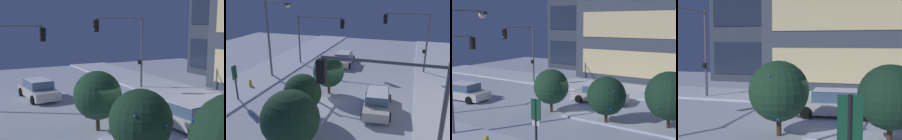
% 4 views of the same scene
% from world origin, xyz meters
% --- Properties ---
extents(ground, '(52.00, 52.00, 0.00)m').
position_xyz_m(ground, '(0.00, 0.00, 0.00)').
color(ground, silver).
extents(curb_strip_far, '(52.00, 5.20, 0.14)m').
position_xyz_m(curb_strip_far, '(0.00, 8.95, 0.07)').
color(curb_strip_far, silver).
rests_on(curb_strip_far, ground).
extents(median_strip, '(9.00, 1.80, 0.14)m').
position_xyz_m(median_strip, '(4.97, -0.40, 0.07)').
color(median_strip, silver).
rests_on(median_strip, ground).
extents(office_tower_secondary, '(10.27, 8.70, 19.60)m').
position_xyz_m(office_tower_secondary, '(-8.94, 21.21, 9.80)').
color(office_tower_secondary, '#384251').
rests_on(office_tower_secondary, ground).
extents(car_near, '(4.92, 2.45, 1.49)m').
position_xyz_m(car_near, '(-9.40, -1.99, 0.71)').
color(car_near, silver).
rests_on(car_near, ground).
extents(car_far, '(4.86, 2.38, 1.49)m').
position_xyz_m(car_far, '(1.07, 3.69, 0.71)').
color(car_far, silver).
rests_on(car_far, ground).
extents(traffic_light_corner_far_left, '(0.32, 4.77, 6.42)m').
position_xyz_m(traffic_light_corner_far_left, '(-8.89, 5.38, 4.41)').
color(traffic_light_corner_far_left, '#565960').
rests_on(traffic_light_corner_far_left, ground).
extents(street_lamp_arched, '(0.58, 2.78, 7.59)m').
position_xyz_m(street_lamp_arched, '(-2.92, -7.13, 4.95)').
color(street_lamp_arched, '#565960').
rests_on(street_lamp_arched, ground).
extents(parking_info_sign, '(0.55, 0.12, 2.97)m').
position_xyz_m(parking_info_sign, '(2.94, -7.28, 1.90)').
color(parking_info_sign, black).
rests_on(parking_info_sign, ground).
extents(decorated_tree_median, '(2.61, 2.59, 3.24)m').
position_xyz_m(decorated_tree_median, '(3.88, -0.99, 1.94)').
color(decorated_tree_median, '#473323').
rests_on(decorated_tree_median, ground).
extents(decorated_tree_left_of_median, '(2.65, 2.65, 3.30)m').
position_xyz_m(decorated_tree_left_of_median, '(-0.76, -0.79, 1.97)').
color(decorated_tree_left_of_median, '#473323').
rests_on(decorated_tree_left_of_median, ground).
extents(decorated_tree_right_of_median, '(3.08, 3.10, 3.76)m').
position_xyz_m(decorated_tree_right_of_median, '(7.66, 0.16, 2.22)').
color(decorated_tree_right_of_median, '#473323').
rests_on(decorated_tree_right_of_median, ground).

